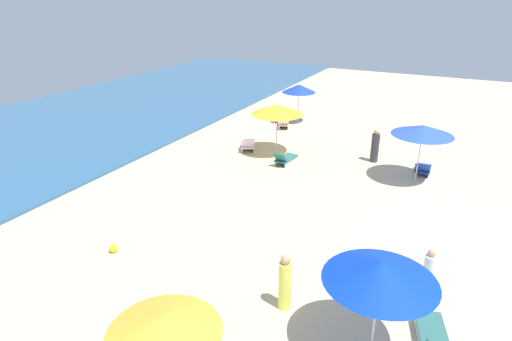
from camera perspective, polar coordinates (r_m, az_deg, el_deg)
name	(u,v)px	position (r m, az deg, el deg)	size (l,w,h in m)	color
ground_plane	(505,254)	(15.61, 29.63, -9.39)	(60.00, 60.00, 0.00)	beige
ocean	(14,143)	(26.12, -28.98, 3.18)	(60.00, 14.61, 0.12)	#2F5D84
umbrella_0	(423,130)	(18.94, 20.88, 4.93)	(2.47, 2.47, 2.43)	silver
lounge_chair_0_0	(423,169)	(20.37, 20.88, 0.19)	(1.38, 0.68, 0.67)	silver
umbrella_1	(299,88)	(26.30, 5.60, 10.59)	(1.99, 1.99, 2.30)	silver
lounge_chair_1_0	(276,117)	(26.84, 2.65, 6.92)	(1.36, 1.34, 0.60)	silver
lounge_chair_1_1	(283,123)	(25.58, 3.58, 6.15)	(1.61, 1.17, 0.65)	silver
umbrella_2	(277,109)	(20.86, 2.74, 7.94)	(2.45, 2.45, 2.45)	silver
lounge_chair_2_0	(285,159)	(20.20, 3.81, 1.55)	(1.49, 0.73, 0.73)	silver
lounge_chair_2_1	(248,145)	(21.85, -1.05, 3.31)	(1.43, 1.17, 0.77)	silver
umbrella_3	(164,324)	(7.90, -11.92, -18.95)	(1.98, 1.98, 2.51)	silver
umbrella_4	(381,271)	(9.55, 15.93, -12.47)	(2.42, 2.42, 2.39)	silver
lounge_chair_4_0	(433,335)	(11.27, 22.08, -19.27)	(1.61, 1.00, 0.76)	silver
beachgoer_0	(428,277)	(12.28, 21.45, -12.73)	(0.36, 0.36, 1.53)	white
beachgoer_1	(375,147)	(21.01, 15.22, 3.03)	(0.49, 0.49, 1.58)	#38363D
beachgoer_2	(285,283)	(11.24, 3.80, -14.42)	(0.45, 0.45, 1.56)	#F1F55B
beach_ball_0	(113,248)	(14.32, -18.06, -9.61)	(0.26, 0.26, 0.26)	yellow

